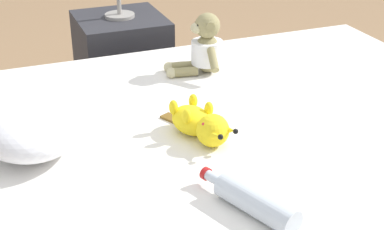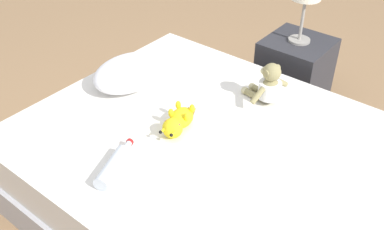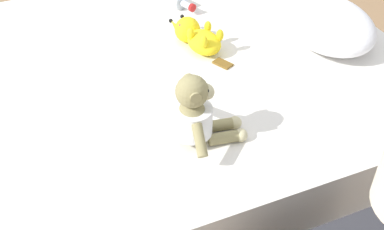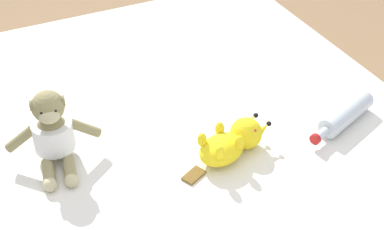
# 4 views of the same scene
# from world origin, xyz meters

# --- Properties ---
(ground_plane) EXTENTS (16.00, 16.00, 0.00)m
(ground_plane) POSITION_xyz_m (0.00, 0.00, 0.00)
(ground_plane) COLOR #93704C
(bed) EXTENTS (1.53, 1.88, 0.43)m
(bed) POSITION_xyz_m (0.00, 0.00, 0.21)
(bed) COLOR #B2B2B7
(bed) RESTS_ON ground_plane
(pillow) EXTENTS (0.46, 0.35, 0.16)m
(pillow) POSITION_xyz_m (0.10, 0.65, 0.51)
(pillow) COLOR white
(pillow) RESTS_ON bed
(plush_monkey) EXTENTS (0.29, 0.24, 0.24)m
(plush_monkey) POSITION_xyz_m (0.43, -0.04, 0.53)
(plush_monkey) COLOR #8E8456
(plush_monkey) RESTS_ON bed
(plush_yellow_creature) EXTENTS (0.33, 0.16, 0.10)m
(plush_yellow_creature) POSITION_xyz_m (-0.05, 0.17, 0.48)
(plush_yellow_creature) COLOR yellow
(plush_yellow_creature) RESTS_ON bed
(glass_bottle) EXTENTS (0.30, 0.15, 0.07)m
(glass_bottle) POSITION_xyz_m (-0.46, 0.20, 0.46)
(glass_bottle) COLOR silver
(glass_bottle) RESTS_ON bed
(nightstand) EXTENTS (0.40, 0.40, 0.48)m
(nightstand) POSITION_xyz_m (1.09, 0.12, 0.24)
(nightstand) COLOR #2D2D33
(nightstand) RESTS_ON ground_plane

